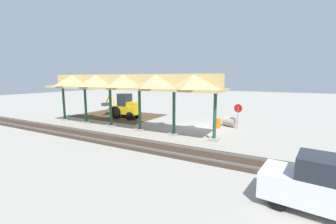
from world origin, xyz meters
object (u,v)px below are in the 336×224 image
Objects in this scene: stop_sign at (238,111)px; distant_parked_car at (330,187)px; traffic_barrel at (218,123)px; backhoe at (125,107)px; concrete_pipe at (230,122)px.

stop_sign is 12.74m from distant_parked_car.
distant_parked_car is at bearing 115.15° from stop_sign.
stop_sign is at bearing -169.20° from traffic_barrel.
traffic_barrel is (-10.74, -0.09, -0.82)m from backhoe.
concrete_pipe is 0.33× the size of distant_parked_car.
backhoe reaches higher than stop_sign.
distant_parked_car reaches higher than traffic_barrel.
distant_parked_car is 13.27m from traffic_barrel.
stop_sign is 1.73m from concrete_pipe.
stop_sign is 1.59× the size of concrete_pipe.
concrete_pipe is at bearing -173.46° from backhoe.
backhoe is at bearing 0.50° from traffic_barrel.
backhoe reaches higher than traffic_barrel.
traffic_barrel is (1.71, 0.33, -1.20)m from stop_sign.
concrete_pipe is (-11.58, -1.33, -0.80)m from backhoe.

